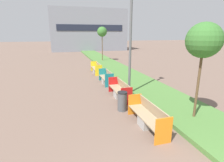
{
  "coord_description": "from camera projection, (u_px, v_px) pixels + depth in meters",
  "views": [
    {
      "loc": [
        -2.11,
        -1.41,
        3.52
      ],
      "look_at": [
        0.9,
        8.97,
        0.6
      ],
      "focal_mm": 28.0,
      "sensor_mm": 36.0,
      "label": 1
    }
  ],
  "objects": [
    {
      "name": "planter_grass_strip",
      "position": [
        128.0,
        76.0,
        14.75
      ],
      "size": [
        2.8,
        120.0,
        0.18
      ],
      "color": "#4C7A38",
      "rests_on": "ground"
    },
    {
      "name": "building_backdrop",
      "position": [
        89.0,
        30.0,
        37.5
      ],
      "size": [
        15.78,
        5.24,
        8.59
      ],
      "color": "gray",
      "rests_on": "ground"
    },
    {
      "name": "bench_orange_frame",
      "position": [
        148.0,
        118.0,
        6.78
      ],
      "size": [
        0.65,
        2.38,
        0.94
      ],
      "color": "#9E9B96",
      "rests_on": "ground"
    },
    {
      "name": "bench_red_frame",
      "position": [
        120.0,
        91.0,
        9.9
      ],
      "size": [
        0.65,
        2.37,
        0.94
      ],
      "color": "#9E9B96",
      "rests_on": "ground"
    },
    {
      "name": "bench_teal_frame",
      "position": [
        106.0,
        79.0,
        12.76
      ],
      "size": [
        0.65,
        1.97,
        0.94
      ],
      "color": "#9E9B96",
      "rests_on": "ground"
    },
    {
      "name": "bench_yellow_frame",
      "position": [
        97.0,
        69.0,
        16.15
      ],
      "size": [
        0.65,
        2.28,
        0.94
      ],
      "color": "#9E9B96",
      "rests_on": "ground"
    },
    {
      "name": "litter_bin",
      "position": [
        122.0,
        101.0,
        8.2
      ],
      "size": [
        0.46,
        0.46,
        0.92
      ],
      "color": "#4C4F51",
      "rests_on": "ground"
    },
    {
      "name": "street_lamp_post",
      "position": [
        131.0,
        23.0,
        9.22
      ],
      "size": [
        0.24,
        0.44,
        7.42
      ],
      "color": "#56595B",
      "rests_on": "ground"
    },
    {
      "name": "sapling_tree_near",
      "position": [
        204.0,
        41.0,
        6.52
      ],
      "size": [
        1.33,
        1.33,
        3.96
      ],
      "color": "brown",
      "rests_on": "ground"
    },
    {
      "name": "sapling_tree_far",
      "position": [
        102.0,
        32.0,
        22.0
      ],
      "size": [
        1.23,
        1.23,
        4.41
      ],
      "color": "brown",
      "rests_on": "ground"
    }
  ]
}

